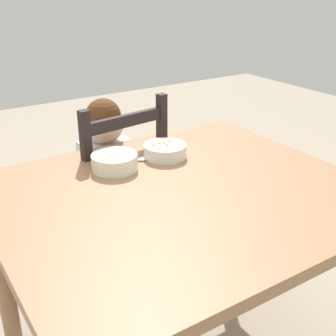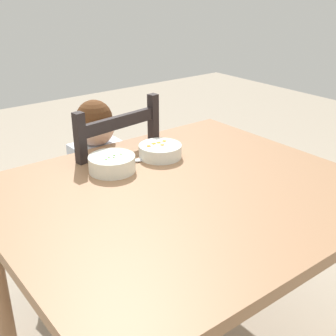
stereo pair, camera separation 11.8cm
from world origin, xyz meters
The scene contains 6 objects.
dining_table centered at (0.00, 0.00, 0.65)m, with size 1.23×1.06×0.75m.
dining_chair centered at (0.01, 0.57, 0.45)m, with size 0.47×0.47×0.95m.
child_figure centered at (0.00, 0.57, 0.61)m, with size 0.32×0.31×0.93m.
bowl_of_peas centered at (-0.11, 0.28, 0.78)m, with size 0.17×0.17×0.06m.
bowl_of_carrots centered at (0.11, 0.28, 0.78)m, with size 0.17×0.17×0.05m.
spoon centered at (0.04, 0.29, 0.76)m, with size 0.14×0.06×0.01m.
Camera 2 is at (-0.86, -1.02, 1.42)m, focal length 47.03 mm.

